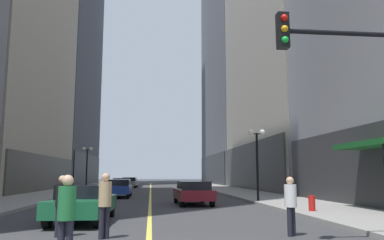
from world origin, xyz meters
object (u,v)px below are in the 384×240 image
object	(u,v)px
pedestrian_in_white_shirt	(291,201)
street_lamp_right_mid	(257,148)
car_green	(84,201)
street_lamp_left_far	(87,159)
car_grey	(130,182)
pedestrian_in_black_coat	(62,201)
car_blue	(119,188)
pedestrian_in_tan_trench	(105,200)
pedestrian_in_green_parka	(66,212)
car_yellow	(121,184)
car_maroon	(193,192)
fire_hydrant_right	(312,205)
traffic_light_near_right	(369,91)

from	to	relation	value
pedestrian_in_white_shirt	street_lamp_right_mid	bearing A→B (deg)	78.43
car_green	street_lamp_left_far	xyz separation A→B (m)	(-4.01, 24.89, 2.54)
car_grey	pedestrian_in_black_coat	xyz separation A→B (m)	(0.24, -38.61, 0.25)
car_blue	street_lamp_right_mid	bearing A→B (deg)	-37.73
pedestrian_in_tan_trench	pedestrian_in_green_parka	xyz separation A→B (m)	(-0.40, -2.87, -0.03)
car_yellow	pedestrian_in_tan_trench	bearing A→B (deg)	-86.55
pedestrian_in_white_shirt	car_maroon	bearing A→B (deg)	97.81
car_green	pedestrian_in_green_parka	size ratio (longest dim) A/B	2.80
pedestrian_in_tan_trench	pedestrian_in_green_parka	size ratio (longest dim) A/B	1.03
car_green	car_maroon	distance (m)	8.69
fire_hydrant_right	car_maroon	bearing A→B (deg)	128.08
traffic_light_near_right	street_lamp_right_mid	xyz separation A→B (m)	(1.05, 13.89, -0.49)
pedestrian_in_tan_trench	pedestrian_in_black_coat	bearing A→B (deg)	160.31
car_yellow	car_grey	xyz separation A→B (m)	(0.31, 9.72, -0.00)
car_yellow	street_lamp_right_mid	distance (m)	19.94
car_grey	pedestrian_in_green_parka	size ratio (longest dim) A/B	2.69
pedestrian_in_black_coat	pedestrian_in_white_shirt	world-z (taller)	pedestrian_in_black_coat
car_green	fire_hydrant_right	distance (m)	9.41
pedestrian_in_tan_trench	traffic_light_near_right	xyz separation A→B (m)	(6.55, -1.98, 2.73)
pedestrian_in_green_parka	pedestrian_in_white_shirt	world-z (taller)	pedestrian_in_green_parka
car_green	car_maroon	size ratio (longest dim) A/B	1.08
car_yellow	traffic_light_near_right	world-z (taller)	traffic_light_near_right
pedestrian_in_black_coat	car_green	bearing A→B (deg)	89.41
car_yellow	traffic_light_near_right	size ratio (longest dim) A/B	0.84
car_blue	fire_hydrant_right	distance (m)	16.20
pedestrian_in_green_parka	traffic_light_near_right	bearing A→B (deg)	7.31
car_blue	car_grey	bearing A→B (deg)	90.93
car_maroon	street_lamp_right_mid	xyz separation A→B (m)	(3.99, 0.82, 2.54)
car_yellow	pedestrian_in_green_parka	distance (m)	32.23
street_lamp_left_far	pedestrian_in_tan_trench	bearing A→B (deg)	-79.74
fire_hydrant_right	car_yellow	bearing A→B (deg)	112.37
street_lamp_left_far	pedestrian_in_black_coat	bearing A→B (deg)	-82.00
car_maroon	pedestrian_in_green_parka	distance (m)	14.52
car_grey	street_lamp_left_far	size ratio (longest dim) A/B	1.03
pedestrian_in_white_shirt	street_lamp_left_far	distance (m)	30.72
pedestrian_in_green_parka	car_grey	bearing A→B (deg)	91.46
pedestrian_in_black_coat	car_grey	bearing A→B (deg)	90.35
car_blue	car_maroon	bearing A→B (deg)	-57.97
pedestrian_in_green_parka	street_lamp_right_mid	world-z (taller)	street_lamp_right_mid
car_grey	pedestrian_in_black_coat	world-z (taller)	pedestrian_in_black_coat
pedestrian_in_tan_trench	pedestrian_in_black_coat	distance (m)	1.30
pedestrian_in_tan_trench	pedestrian_in_green_parka	distance (m)	2.89
pedestrian_in_black_coat	pedestrian_in_green_parka	size ratio (longest dim) A/B	0.99
pedestrian_in_tan_trench	street_lamp_left_far	bearing A→B (deg)	100.26
car_blue	pedestrian_in_green_parka	bearing A→B (deg)	-88.04
street_lamp_left_far	car_green	bearing A→B (deg)	-80.84
pedestrian_in_tan_trench	fire_hydrant_right	world-z (taller)	pedestrian_in_tan_trench
pedestrian_in_tan_trench	pedestrian_in_white_shirt	xyz separation A→B (m)	(5.14, -0.09, -0.07)
pedestrian_in_white_shirt	pedestrian_in_tan_trench	bearing A→B (deg)	178.96
car_maroon	pedestrian_in_tan_trench	size ratio (longest dim) A/B	2.53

